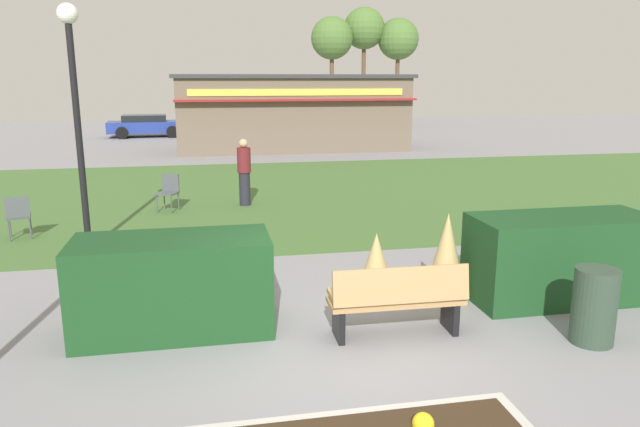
# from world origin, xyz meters

# --- Properties ---
(ground_plane) EXTENTS (80.00, 80.00, 0.00)m
(ground_plane) POSITION_xyz_m (0.00, 0.00, 0.00)
(ground_plane) COLOR gray
(lawn_patch) EXTENTS (36.00, 12.00, 0.01)m
(lawn_patch) POSITION_xyz_m (0.00, 9.95, 0.00)
(lawn_patch) COLOR #446B33
(lawn_patch) RESTS_ON ground_plane
(park_bench) EXTENTS (1.71, 0.56, 0.95)m
(park_bench) POSITION_xyz_m (0.72, 0.29, 0.48)
(park_bench) COLOR tan
(park_bench) RESTS_ON ground_plane
(hedge_left) EXTENTS (2.44, 1.10, 1.22)m
(hedge_left) POSITION_xyz_m (-2.01, 1.01, 0.61)
(hedge_left) COLOR #19421E
(hedge_left) RESTS_ON ground_plane
(hedge_right) EXTENTS (2.62, 1.10, 1.25)m
(hedge_right) POSITION_xyz_m (3.46, 1.08, 0.62)
(hedge_right) COLOR #19421E
(hedge_right) RESTS_ON ground_plane
(ornamental_grass_behind_left) EXTENTS (0.65, 0.65, 1.29)m
(ornamental_grass_behind_left) POSITION_xyz_m (1.82, 1.38, 0.65)
(ornamental_grass_behind_left) COLOR tan
(ornamental_grass_behind_left) RESTS_ON ground_plane
(ornamental_grass_behind_right) EXTENTS (0.58, 0.58, 0.93)m
(ornamental_grass_behind_right) POSITION_xyz_m (0.89, 1.82, 0.47)
(ornamental_grass_behind_right) COLOR tan
(ornamental_grass_behind_right) RESTS_ON ground_plane
(lamppost_mid) EXTENTS (0.36, 0.36, 4.43)m
(lamppost_mid) POSITION_xyz_m (-3.78, 5.04, 2.78)
(lamppost_mid) COLOR black
(lamppost_mid) RESTS_ON ground_plane
(trash_bin) EXTENTS (0.52, 0.52, 0.94)m
(trash_bin) POSITION_xyz_m (3.01, -0.33, 0.47)
(trash_bin) COLOR #2D4233
(trash_bin) RESTS_ON ground_plane
(food_kiosk) EXTENTS (10.33, 4.36, 3.31)m
(food_kiosk) POSITION_xyz_m (2.34, 20.25, 1.67)
(food_kiosk) COLOR #6B5B4C
(food_kiosk) RESTS_ON ground_plane
(cafe_chair_west) EXTENTS (0.53, 0.53, 0.89)m
(cafe_chair_west) POSITION_xyz_m (-5.26, 6.09, 0.53)
(cafe_chair_west) COLOR #4C5156
(cafe_chair_west) RESTS_ON ground_plane
(cafe_chair_east) EXTENTS (0.58, 0.58, 0.89)m
(cafe_chair_east) POSITION_xyz_m (-2.46, 8.20, 0.53)
(cafe_chair_east) COLOR #4C5156
(cafe_chair_east) RESTS_ON ground_plane
(person_strolling) EXTENTS (0.34, 0.34, 1.69)m
(person_strolling) POSITION_xyz_m (-0.60, 8.49, 0.86)
(person_strolling) COLOR #23232D
(person_strolling) RESTS_ON ground_plane
(parked_car_west_slot) EXTENTS (4.29, 2.24, 1.20)m
(parked_car_west_slot) POSITION_xyz_m (-4.64, 27.42, 0.64)
(parked_car_west_slot) COLOR navy
(parked_car_west_slot) RESTS_ON ground_plane
(tree_left_bg) EXTENTS (2.80, 2.80, 7.16)m
(tree_left_bg) POSITION_xyz_m (11.77, 33.84, 5.71)
(tree_left_bg) COLOR brown
(tree_left_bg) RESTS_ON ground_plane
(tree_right_bg) EXTENTS (2.80, 2.80, 7.15)m
(tree_right_bg) POSITION_xyz_m (7.05, 33.56, 5.70)
(tree_right_bg) COLOR brown
(tree_right_bg) RESTS_ON ground_plane
(tree_center_bg) EXTENTS (2.80, 2.80, 7.86)m
(tree_center_bg) POSITION_xyz_m (9.43, 34.17, 6.39)
(tree_center_bg) COLOR brown
(tree_center_bg) RESTS_ON ground_plane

